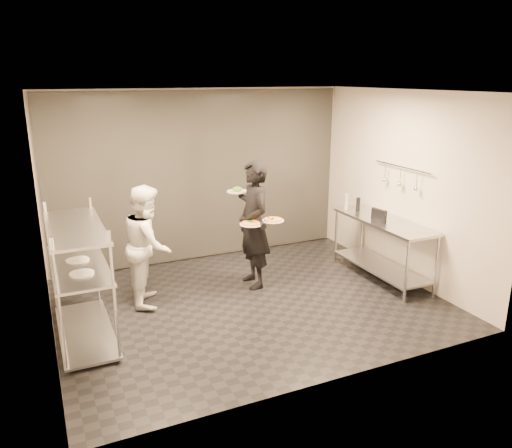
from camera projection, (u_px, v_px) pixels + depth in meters
name	position (u px, v px, depth m)	size (l,w,h in m)	color
room_shell	(218.00, 186.00, 7.45)	(5.00, 4.00, 2.80)	black
pass_rack	(80.00, 276.00, 5.75)	(0.60, 1.60, 1.50)	silver
prep_counter	(383.00, 239.00, 7.51)	(0.60, 1.80, 0.92)	silver
utensil_rail	(401.00, 177.00, 7.34)	(0.07, 1.20, 0.31)	silver
waiter	(254.00, 225.00, 7.16)	(0.68, 0.44, 1.86)	black
chef	(148.00, 245.00, 6.66)	(0.79, 0.62, 1.63)	silver
pizza_plate_near	(251.00, 223.00, 6.88)	(0.32, 0.32, 0.05)	white
pizza_plate_far	(273.00, 220.00, 6.99)	(0.30, 0.30, 0.05)	white
salad_plate	(237.00, 190.00, 7.30)	(0.31, 0.31, 0.07)	white
pos_monitor	(379.00, 215.00, 7.33)	(0.05, 0.26, 0.19)	black
bottle_green	(347.00, 201.00, 8.04)	(0.07, 0.07, 0.24)	gray
bottle_clear	(358.00, 202.00, 8.09)	(0.06, 0.06, 0.19)	gray
bottle_dark	(358.00, 204.00, 7.87)	(0.06, 0.06, 0.22)	black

